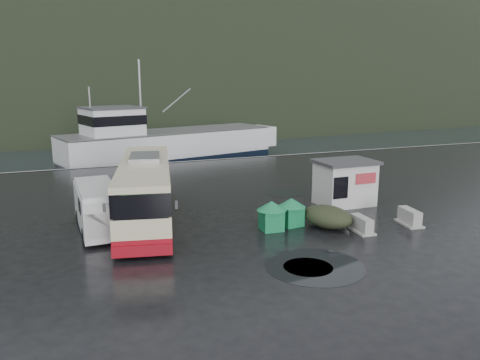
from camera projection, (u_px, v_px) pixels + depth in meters
name	position (u px, v px, depth m)	size (l,w,h in m)	color
ground	(247.00, 227.00, 23.88)	(160.00, 160.00, 0.00)	black
harbor_water	(92.00, 107.00, 124.14)	(300.00, 180.00, 0.02)	black
quay_edge	(164.00, 163.00, 42.11)	(160.00, 0.60, 1.50)	#999993
headland	(93.00, 93.00, 255.27)	(780.00, 540.00, 570.00)	black
coach_bus	(147.00, 219.00, 25.22)	(3.00, 11.98, 3.39)	beige
white_van	(99.00, 230.00, 23.44)	(1.91, 5.54, 2.31)	silver
waste_bin_left	(291.00, 225.00, 24.20)	(1.04, 1.04, 1.45)	#157A47
waste_bin_right	(271.00, 230.00, 23.47)	(1.07, 1.07, 1.49)	#157A47
dome_tent	(327.00, 227.00, 23.96)	(1.98, 2.77, 1.09)	#282F1C
ticket_kiosk	(344.00, 204.00, 28.28)	(3.45, 2.61, 2.70)	silver
jersey_barrier_a	(361.00, 232.00, 23.19)	(0.77, 1.54, 0.77)	#999993
jersey_barrier_b	(409.00, 224.00, 24.34)	(0.82, 1.64, 0.82)	#999993
fishing_trawler	(170.00, 149.00, 50.35)	(26.94, 5.90, 10.77)	silver
puddles	(303.00, 241.00, 21.89)	(7.79, 14.99, 0.01)	black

